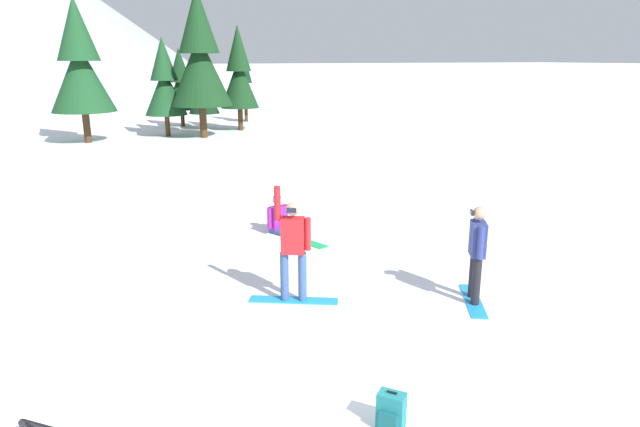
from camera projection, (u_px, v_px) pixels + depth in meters
ground_plane at (373, 356)px, 8.15m from camera, size 800.00×800.00×0.00m
snowboarder_foreground at (477, 252)px, 9.74m from camera, size 0.95×1.39×1.76m
snowboarder_midground at (293, 248)px, 9.74m from camera, size 1.53×1.00×2.11m
snowboarder_background at (282, 221)px, 13.71m from camera, size 1.00×1.80×0.99m
backpack_teal at (391, 411)px, 6.54m from camera, size 0.37×0.38×0.47m
pine_tree_broad at (80, 64)px, 27.60m from camera, size 3.15×3.15×7.14m
pine_tree_short at (245, 85)px, 37.46m from camera, size 1.46×1.46×4.54m
pine_tree_young at (180, 84)px, 34.73m from camera, size 2.08×2.08×4.83m
pine_tree_twin at (200, 57)px, 29.35m from camera, size 3.27×3.27×7.80m
pine_tree_slender at (203, 89)px, 33.29m from camera, size 1.83×1.83×4.39m
pine_tree_leaning at (164, 83)px, 30.23m from camera, size 2.27×2.27×5.32m
pine_tree_tall at (239, 74)px, 32.66m from camera, size 2.27×2.27×6.06m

